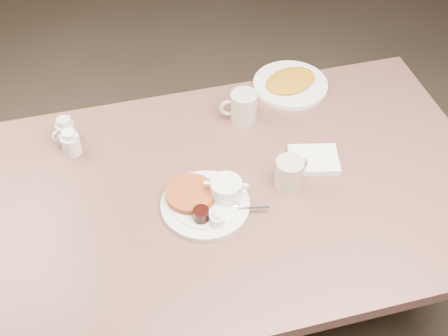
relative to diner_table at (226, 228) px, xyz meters
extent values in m
cube|color=#4C3F33|center=(0.00, 0.00, -0.59)|extent=(7.00, 8.00, 0.02)
cube|color=#84564C|center=(0.00, 0.00, 0.15)|extent=(1.50, 0.90, 0.04)
cylinder|color=black|center=(0.00, 0.00, -0.21)|extent=(0.14, 0.14, 0.69)
cylinder|color=black|center=(0.00, 0.00, -0.57)|extent=(0.56, 0.56, 0.03)
cylinder|color=white|center=(-0.07, -0.04, 0.18)|extent=(0.31, 0.31, 0.01)
cylinder|color=white|center=(-0.07, -0.04, 0.19)|extent=(0.23, 0.23, 0.00)
cylinder|color=#A44A20|center=(-0.10, -0.01, 0.19)|extent=(0.18, 0.18, 0.01)
cylinder|color=#A44A20|center=(-0.10, -0.01, 0.20)|extent=(0.17, 0.17, 0.01)
cylinder|color=white|center=(-0.01, -0.03, 0.21)|extent=(0.11, 0.11, 0.05)
cube|color=white|center=(-0.06, -0.02, 0.23)|extent=(0.02, 0.02, 0.01)
cube|color=white|center=(0.04, -0.05, 0.23)|extent=(0.02, 0.02, 0.01)
ellipsoid|color=white|center=(-0.02, -0.02, 0.22)|extent=(0.05, 0.05, 0.03)
ellipsoid|color=white|center=(0.00, -0.04, 0.22)|extent=(0.04, 0.04, 0.02)
cylinder|color=black|center=(-0.09, -0.09, 0.20)|extent=(0.06, 0.06, 0.04)
cylinder|color=white|center=(-0.05, -0.12, 0.20)|extent=(0.05, 0.05, 0.03)
ellipsoid|color=#F9DFB9|center=(-0.05, -0.12, 0.21)|extent=(0.03, 0.03, 0.02)
cube|color=white|center=(0.05, -0.09, 0.19)|extent=(0.09, 0.03, 0.00)
ellipsoid|color=white|center=(0.00, -0.07, 0.19)|extent=(0.03, 0.03, 0.01)
cylinder|color=beige|center=(0.17, -0.02, 0.21)|extent=(0.10, 0.10, 0.09)
cylinder|color=black|center=(0.17, -0.02, 0.25)|extent=(0.08, 0.08, 0.01)
torus|color=beige|center=(0.21, -0.01, 0.21)|extent=(0.06, 0.03, 0.06)
cube|color=white|center=(0.28, 0.04, 0.18)|extent=(0.16, 0.14, 0.02)
cylinder|color=beige|center=(0.13, 0.27, 0.22)|extent=(0.09, 0.09, 0.10)
torus|color=beige|center=(0.08, 0.28, 0.22)|extent=(0.06, 0.02, 0.06)
cylinder|color=silver|center=(-0.41, 0.32, 0.20)|extent=(0.07, 0.07, 0.06)
cylinder|color=silver|center=(-0.41, 0.32, 0.24)|extent=(0.05, 0.05, 0.02)
cone|color=silver|center=(-0.39, 0.33, 0.24)|extent=(0.03, 0.03, 0.02)
torus|color=silver|center=(-0.43, 0.30, 0.20)|extent=(0.04, 0.03, 0.04)
cylinder|color=white|center=(-0.40, 0.26, 0.20)|extent=(0.07, 0.07, 0.06)
cylinder|color=white|center=(-0.40, 0.26, 0.24)|extent=(0.05, 0.05, 0.02)
cone|color=white|center=(-0.38, 0.25, 0.24)|extent=(0.03, 0.03, 0.02)
torus|color=white|center=(-0.42, 0.28, 0.20)|extent=(0.03, 0.03, 0.04)
cylinder|color=white|center=(0.32, 0.39, 0.18)|extent=(0.32, 0.32, 0.01)
ellipsoid|color=orange|center=(0.32, 0.39, 0.19)|extent=(0.21, 0.18, 0.02)
camera|label=1|loc=(-0.28, -1.04, 1.40)|focal=47.24mm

